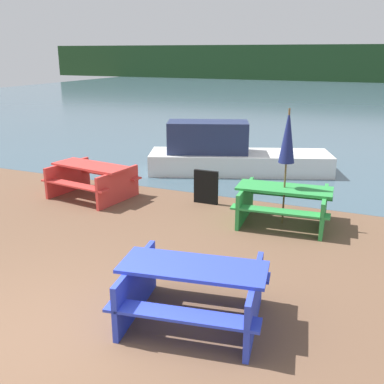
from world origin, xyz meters
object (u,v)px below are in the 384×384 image
Objects in this scene: umbrella_navy at (288,137)px; signboard at (206,187)px; boat at (230,154)px; picnic_table_red at (92,178)px; picnic_table_blue at (193,287)px; picnic_table_green at (284,201)px.

umbrella_navy is 2.99× the size of signboard.
umbrella_navy is 4.16m from boat.
umbrella_navy is (4.42, 0.05, 1.25)m from picnic_table_red.
signboard is (-1.51, 4.30, -0.08)m from picnic_table_blue.
umbrella_navy is at bearing 0.67° from picnic_table_red.
boat is (-1.89, 7.07, 0.05)m from picnic_table_blue.
signboard is at bearing 163.52° from umbrella_navy.
picnic_table_blue is at bearing -95.26° from boat.
picnic_table_blue is 2.64× the size of signboard.
picnic_table_blue is 3.77m from picnic_table_green.
picnic_table_red is 2.66m from signboard.
picnic_table_blue is 4.56m from signboard.
picnic_table_red is at bearing -143.48° from boat.
picnic_table_green is 3.98m from boat.
signboard is at bearing 109.36° from picnic_table_blue.
boat is at bearing 123.72° from umbrella_navy.
boat is 6.82× the size of signboard.
umbrella_navy is at bearing 75.96° from picnic_table_green.
signboard is (-1.83, 0.54, -0.08)m from picnic_table_green.
boat is 2.80m from signboard.
signboard is at bearing 12.90° from picnic_table_red.
picnic_table_green is 2.53× the size of signboard.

